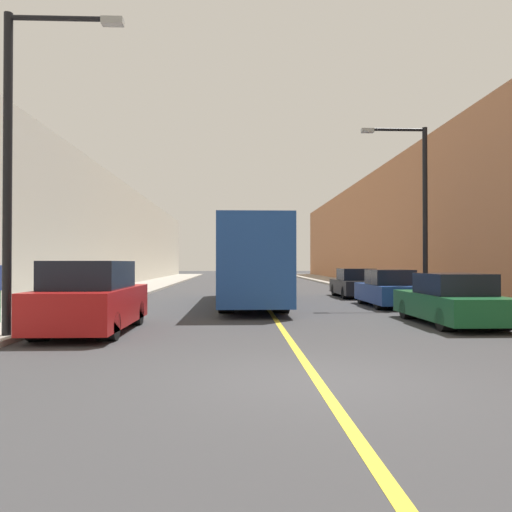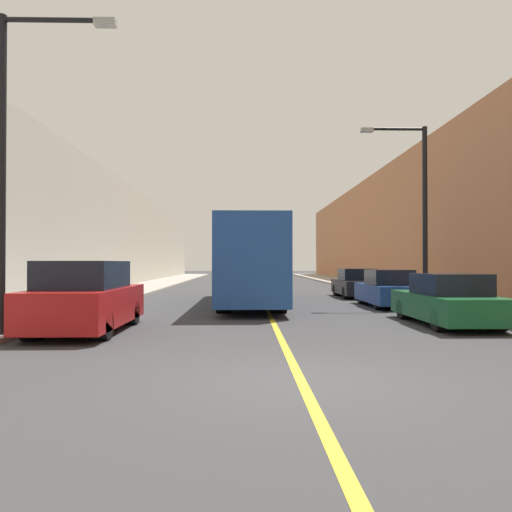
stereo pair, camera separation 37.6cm
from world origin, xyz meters
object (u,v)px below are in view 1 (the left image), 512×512
(parked_suv_left, at_px, (91,299))
(car_right_near, at_px, (451,301))
(bus, at_px, (251,262))
(car_right_mid, at_px, (388,290))
(street_lamp_right, at_px, (419,202))
(car_right_far, at_px, (355,284))
(street_lamp_left, at_px, (19,150))

(parked_suv_left, xyz_separation_m, car_right_near, (9.87, 1.23, -0.18))
(bus, xyz_separation_m, car_right_near, (5.56, -7.29, -1.16))
(car_right_mid, bearing_deg, street_lamp_right, 0.16)
(bus, distance_m, street_lamp_right, 7.38)
(car_right_mid, xyz_separation_m, street_lamp_right, (1.27, 0.00, 3.58))
(bus, distance_m, car_right_near, 9.24)
(bus, distance_m, car_right_far, 6.94)
(bus, bearing_deg, parked_suv_left, -116.85)
(parked_suv_left, bearing_deg, street_lamp_left, -134.13)
(car_right_mid, bearing_deg, car_right_near, -89.83)
(car_right_mid, bearing_deg, bus, 165.56)
(street_lamp_left, distance_m, street_lamp_right, 15.00)
(street_lamp_left, bearing_deg, car_right_near, 12.90)
(parked_suv_left, xyz_separation_m, street_lamp_right, (11.13, 7.09, 3.41))
(bus, xyz_separation_m, street_lamp_right, (6.82, -1.42, 2.43))
(car_right_near, bearing_deg, street_lamp_left, -167.10)
(car_right_mid, height_order, street_lamp_left, street_lamp_left)
(car_right_far, xyz_separation_m, street_lamp_right, (1.31, -5.49, 3.59))
(car_right_far, bearing_deg, bus, -143.59)
(street_lamp_left, bearing_deg, street_lamp_right, 34.14)
(parked_suv_left, xyz_separation_m, car_right_far, (9.82, 12.58, -0.18))
(bus, height_order, car_right_near, bus)
(bus, distance_m, street_lamp_left, 11.60)
(bus, height_order, car_right_mid, bus)
(car_right_near, bearing_deg, car_right_far, 90.28)
(bus, relative_size, street_lamp_right, 1.68)
(car_right_near, height_order, street_lamp_right, street_lamp_right)
(car_right_near, xyz_separation_m, car_right_mid, (-0.02, 5.86, 0.01))
(car_right_far, bearing_deg, street_lamp_left, -128.61)
(parked_suv_left, relative_size, street_lamp_right, 0.66)
(street_lamp_left, bearing_deg, car_right_mid, 37.06)
(parked_suv_left, relative_size, car_right_mid, 1.11)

